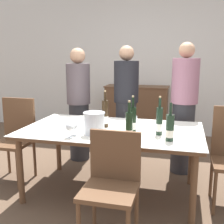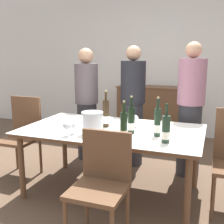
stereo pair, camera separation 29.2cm
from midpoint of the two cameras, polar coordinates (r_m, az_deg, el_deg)
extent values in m
plane|color=brown|center=(3.23, 2.69, -16.05)|extent=(12.00, 12.00, 0.00)
cube|color=silver|center=(5.41, 11.42, 10.32)|extent=(8.00, 0.10, 2.80)
cube|color=brown|center=(5.25, 9.15, -0.01)|extent=(1.12, 0.44, 0.91)
cube|color=brown|center=(5.18, 9.32, 5.05)|extent=(1.16, 0.46, 0.02)
cylinder|color=brown|center=(3.07, -15.27, -10.90)|extent=(0.06, 0.06, 0.69)
cylinder|color=brown|center=(2.56, 18.41, -15.79)|extent=(0.06, 0.06, 0.69)
cylinder|color=brown|center=(3.77, -7.45, -6.31)|extent=(0.06, 0.06, 0.69)
cylinder|color=brown|center=(3.37, 19.01, -9.05)|extent=(0.06, 0.06, 0.69)
cube|color=brown|center=(2.97, 2.82, -3.89)|extent=(1.84, 1.04, 0.04)
cube|color=white|center=(2.96, 2.83, -3.50)|extent=(1.87, 1.07, 0.01)
cylinder|color=silver|center=(2.75, -0.99, -2.25)|extent=(0.20, 0.20, 0.22)
cylinder|color=silver|center=(2.72, -1.00, -0.14)|extent=(0.21, 0.21, 0.01)
cylinder|color=#1E3323|center=(2.72, 12.27, -2.13)|extent=(0.06, 0.06, 0.27)
cylinder|color=white|center=(2.74, 12.22, -3.32)|extent=(0.06, 0.06, 0.07)
cylinder|color=#1E3323|center=(2.69, 12.43, 1.64)|extent=(0.03, 0.03, 0.10)
cylinder|color=tan|center=(2.68, 12.48, 2.81)|extent=(0.02, 0.02, 0.02)
cylinder|color=black|center=(2.78, 6.94, -1.78)|extent=(0.07, 0.07, 0.26)
cylinder|color=white|center=(2.79, 6.91, -2.91)|extent=(0.07, 0.07, 0.07)
cylinder|color=black|center=(2.74, 7.03, 1.87)|extent=(0.02, 0.02, 0.10)
cylinder|color=tan|center=(2.73, 7.06, 3.08)|extent=(0.02, 0.02, 0.02)
cylinder|color=black|center=(2.48, 5.78, -3.23)|extent=(0.06, 0.06, 0.27)
cylinder|color=silver|center=(2.50, 5.76, -4.55)|extent=(0.07, 0.07, 0.08)
cylinder|color=black|center=(2.44, 5.87, 0.85)|extent=(0.03, 0.03, 0.09)
cylinder|color=tan|center=(2.43, 5.89, 2.07)|extent=(0.02, 0.02, 0.02)
cylinder|color=#332314|center=(3.00, 1.53, -0.38)|extent=(0.07, 0.07, 0.29)
cylinder|color=white|center=(3.02, 1.52, -1.56)|extent=(0.07, 0.07, 0.08)
cylinder|color=#332314|center=(2.97, 1.55, 3.23)|extent=(0.03, 0.03, 0.09)
cylinder|color=tan|center=(2.96, 1.56, 4.27)|extent=(0.02, 0.02, 0.02)
cylinder|color=#1E3323|center=(2.55, 14.15, -3.46)|extent=(0.07, 0.07, 0.24)
cylinder|color=silver|center=(2.56, 14.10, -4.61)|extent=(0.08, 0.08, 0.07)
cylinder|color=#1E3323|center=(2.51, 14.35, 0.42)|extent=(0.02, 0.02, 0.11)
cylinder|color=white|center=(2.77, -5.00, -4.48)|extent=(0.07, 0.07, 0.00)
cylinder|color=white|center=(2.76, -5.01, -3.83)|extent=(0.01, 0.01, 0.06)
sphere|color=white|center=(2.74, -5.03, -2.71)|extent=(0.07, 0.07, 0.07)
cylinder|color=white|center=(3.06, 7.40, -2.99)|extent=(0.06, 0.06, 0.00)
cylinder|color=white|center=(3.05, 7.41, -2.38)|extent=(0.01, 0.01, 0.06)
sphere|color=white|center=(3.04, 7.44, -1.32)|extent=(0.08, 0.08, 0.08)
cylinder|color=white|center=(2.70, -6.07, -4.92)|extent=(0.07, 0.07, 0.00)
cylinder|color=white|center=(2.69, -6.09, -4.16)|extent=(0.01, 0.01, 0.07)
sphere|color=white|center=(2.67, -6.11, -2.86)|extent=(0.08, 0.08, 0.08)
cylinder|color=brown|center=(3.42, -15.48, -10.70)|extent=(0.03, 0.03, 0.45)
cylinder|color=brown|center=(3.90, -16.76, -7.95)|extent=(0.03, 0.03, 0.45)
cylinder|color=brown|center=(3.70, -12.12, -8.78)|extent=(0.03, 0.03, 0.45)
cube|color=brown|center=(3.58, -16.38, -5.60)|extent=(0.42, 0.42, 0.04)
cube|color=brown|center=(3.67, -14.84, -0.82)|extent=(0.42, 0.04, 0.50)
cylinder|color=brown|center=(2.85, 22.73, -16.00)|extent=(0.03, 0.03, 0.43)
cylinder|color=brown|center=(3.19, 22.49, -13.00)|extent=(0.03, 0.03, 0.43)
cylinder|color=brown|center=(2.56, -1.73, -18.15)|extent=(0.03, 0.03, 0.45)
cylinder|color=brown|center=(2.47, 6.76, -19.52)|extent=(0.03, 0.03, 0.45)
cube|color=brown|center=(2.24, 0.95, -15.78)|extent=(0.42, 0.42, 0.04)
cube|color=brown|center=(2.31, 2.57, -8.77)|extent=(0.42, 0.04, 0.41)
cylinder|color=#2D2D33|center=(4.10, -3.04, -3.82)|extent=(0.28, 0.28, 0.82)
cylinder|color=#594C51|center=(3.97, -3.14, 5.79)|extent=(0.33, 0.33, 0.56)
sphere|color=tan|center=(3.95, -3.21, 11.35)|extent=(0.21, 0.21, 0.21)
cylinder|color=#2D2D33|center=(3.88, 6.31, -4.37)|extent=(0.28, 0.28, 0.87)
cylinder|color=black|center=(3.75, 6.55, 6.10)|extent=(0.33, 0.33, 0.55)
sphere|color=tan|center=(3.73, 6.68, 11.80)|extent=(0.20, 0.20, 0.20)
cylinder|color=#2D2D33|center=(3.68, 17.54, -5.47)|extent=(0.28, 0.28, 0.90)
cylinder|color=#9E667A|center=(3.54, 18.25, 5.88)|extent=(0.33, 0.33, 0.55)
sphere|color=tan|center=(3.53, 18.63, 11.88)|extent=(0.19, 0.19, 0.19)
camera|label=1|loc=(0.15, -87.14, 0.58)|focal=45.00mm
camera|label=2|loc=(0.15, 92.86, -0.58)|focal=45.00mm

